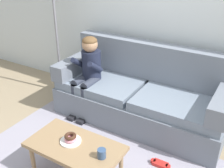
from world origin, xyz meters
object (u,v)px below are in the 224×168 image
Objects in this scene: coffee_table at (75,149)px; mug at (102,154)px; toy_controller at (160,164)px; donut at (71,139)px; person_child at (88,69)px; couch at (141,96)px.

mug reaches higher than coffee_table.
mug is 0.40× the size of toy_controller.
mug reaches higher than donut.
person_child is (-0.61, 1.10, 0.31)m from coffee_table.
person_child is 1.54m from toy_controller.
couch is 2.04× the size of person_child.
donut is at bearing -96.79° from couch.
coffee_table is 1.29m from person_child.
coffee_table is 10.43× the size of mug.
donut is (-0.06, 0.02, 0.08)m from coffee_table.
person_child reaches higher than mug.
person_child reaches higher than couch.
person_child is at bearing -163.09° from couch.
mug is at bearing -4.53° from donut.
couch is at bearing 99.84° from mug.
couch is 18.72× the size of donut.
couch is 1.00m from toy_controller.
person_child is at bearing 132.41° from toy_controller.
toy_controller is (0.60, -0.73, -0.33)m from couch.
couch is 9.94× the size of toy_controller.
couch is 0.80m from person_child.
person_child reaches higher than coffee_table.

